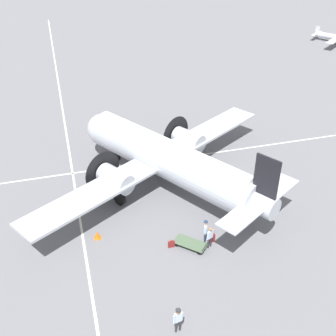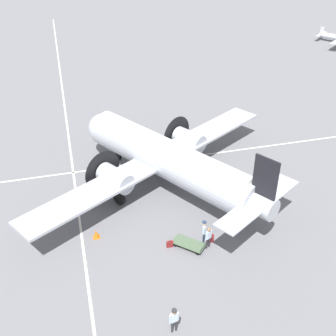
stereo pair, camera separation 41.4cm
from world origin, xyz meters
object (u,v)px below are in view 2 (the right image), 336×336
passenger_boarding (209,236)px  suitcase_upright_spare (210,238)px  suitcase_near_door (170,244)px  traffic_cone (96,234)px  crew_foreground (174,318)px  baggage_cart (189,244)px  airliner_main (164,157)px  ramp_agent (204,229)px

passenger_boarding → suitcase_upright_spare: bearing=-153.3°
passenger_boarding → suitcase_near_door: (2.41, -0.67, -0.77)m
passenger_boarding → traffic_cone: bearing=-49.9°
traffic_cone → suitcase_upright_spare: bearing=161.9°
passenger_boarding → suitcase_near_door: bearing=-43.2°
passenger_boarding → crew_foreground: bearing=27.8°
traffic_cone → crew_foreground: bearing=110.4°
crew_foreground → baggage_cart: bearing=55.0°
suitcase_upright_spare → baggage_cart: (1.51, 0.09, -0.03)m
airliner_main → suitcase_upright_spare: 7.77m
airliner_main → passenger_boarding: bearing=156.0°
suitcase_near_door → crew_foreground: bearing=77.1°
crew_foreground → passenger_boarding: bearing=44.5°
crew_foreground → suitcase_upright_spare: 7.36m
suitcase_near_door → traffic_cone: 5.05m
crew_foreground → baggage_cart: size_ratio=0.74×
passenger_boarding → traffic_cone: 7.56m
passenger_boarding → traffic_cone: (6.97, -2.84, -0.73)m
suitcase_near_door → suitcase_upright_spare: (-2.73, 0.22, 0.06)m
passenger_boarding → ramp_agent: 0.64m
crew_foreground → ramp_agent: size_ratio=0.99×
crew_foreground → passenger_boarding: 6.77m
crew_foreground → airliner_main: bearing=67.1°
crew_foreground → traffic_cone: 9.01m
crew_foreground → suitcase_near_door: (-1.43, -6.25, -0.80)m
airliner_main → passenger_boarding: size_ratio=13.15×
crew_foreground → traffic_cone: size_ratio=2.77×
passenger_boarding → ramp_agent: size_ratio=0.99×
suitcase_upright_spare → baggage_cart: size_ratio=0.29×
baggage_cart → crew_foreground: bearing=109.7°
ramp_agent → suitcase_near_door: size_ratio=3.19×
passenger_boarding → baggage_cart: size_ratio=0.74×
airliner_main → passenger_boarding: 7.98m
baggage_cart → traffic_cone: size_ratio=3.73×
crew_foreground → traffic_cone: (3.13, -8.42, -0.77)m
airliner_main → ramp_agent: 7.34m
baggage_cart → traffic_cone: (5.78, -2.48, 0.01)m
crew_foreground → traffic_cone: crew_foreground is taller
passenger_boarding → suitcase_upright_spare: 0.90m
airliner_main → crew_foreground: airliner_main is taller
crew_foreground → passenger_boarding: crew_foreground is taller
suitcase_upright_spare → traffic_cone: (7.29, -2.39, -0.03)m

